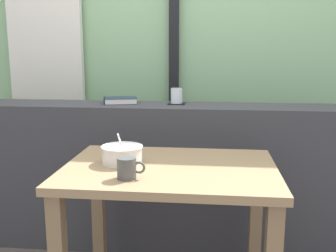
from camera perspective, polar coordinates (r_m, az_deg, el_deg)
The scene contains 10 objects.
outdoor_backdrop at distance 3.01m, azimuth 1.25°, elevation 14.68°, with size 4.80×0.08×2.80m, color #8EBC89.
curtain_left_panel at distance 3.15m, azimuth -17.26°, elevation 11.31°, with size 0.56×0.06×2.50m, color silver.
window_divider_post at distance 2.94m, azimuth 0.86°, elevation 12.82°, with size 0.07×0.05×2.60m, color black.
dark_console_ledge at distance 2.43m, azimuth -0.31°, elevation -7.30°, with size 2.80×0.32×0.89m, color #38383D.
breakfast_table at distance 1.77m, azimuth 0.27°, elevation -9.76°, with size 0.92×0.66×0.71m.
coaster_square at distance 2.36m, azimuth 1.24°, elevation 3.26°, with size 0.10×0.10×0.01m, color black.
juice_glass at distance 2.36m, azimuth 1.24°, elevation 4.29°, with size 0.07×0.07×0.09m.
closed_book at distance 2.41m, azimuth -6.98°, elevation 3.68°, with size 0.22×0.18×0.04m.
soup_bowl at distance 1.78m, azimuth -6.64°, elevation -4.13°, with size 0.19×0.19×0.14m.
ceramic_mug at distance 1.56m, azimuth -5.91°, elevation -6.07°, with size 0.11×0.08×0.08m.
Camera 1 is at (0.26, -1.74, 1.21)m, focal length 42.20 mm.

